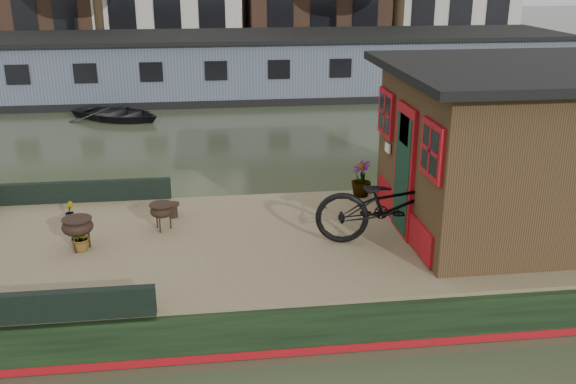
{
  "coord_description": "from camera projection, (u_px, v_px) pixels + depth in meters",
  "views": [
    {
      "loc": [
        -2.34,
        -8.43,
        4.39
      ],
      "look_at": [
        -1.19,
        0.5,
        1.17
      ],
      "focal_mm": 40.0,
      "sensor_mm": 36.0,
      "label": 1
    }
  ],
  "objects": [
    {
      "name": "ground",
      "position": [
        371.0,
        273.0,
        9.63
      ],
      "size": [
        120.0,
        120.0,
        0.0
      ],
      "primitive_type": "plane",
      "color": "#343D26",
      "rests_on": "ground"
    },
    {
      "name": "houseboat_hull",
      "position": [
        283.0,
        262.0,
        9.38
      ],
      "size": [
        14.01,
        4.02,
        0.6
      ],
      "color": "black",
      "rests_on": "ground"
    },
    {
      "name": "houseboat_deck",
      "position": [
        372.0,
        235.0,
        9.42
      ],
      "size": [
        11.8,
        3.8,
        0.05
      ],
      "primitive_type": "cube",
      "color": "olive",
      "rests_on": "houseboat_hull"
    },
    {
      "name": "bow_bulwark",
      "position": [
        11.0,
        240.0,
        8.75
      ],
      "size": [
        3.0,
        4.0,
        0.35
      ],
      "color": "black",
      "rests_on": "houseboat_deck"
    },
    {
      "name": "cabin",
      "position": [
        524.0,
        148.0,
        9.26
      ],
      "size": [
        4.0,
        3.5,
        2.42
      ],
      "color": "black",
      "rests_on": "houseboat_deck"
    },
    {
      "name": "bicycle",
      "position": [
        395.0,
        205.0,
        8.9
      ],
      "size": [
        2.31,
        1.13,
        1.16
      ],
      "primitive_type": "imported",
      "rotation": [
        0.0,
        0.0,
        1.4
      ],
      "color": "black",
      "rests_on": "houseboat_deck"
    },
    {
      "name": "potted_plant_b",
      "position": [
        69.0,
        211.0,
        9.83
      ],
      "size": [
        0.17,
        0.2,
        0.3
      ],
      "primitive_type": "imported",
      "rotation": [
        0.0,
        0.0,
        1.85
      ],
      "color": "brown",
      "rests_on": "houseboat_deck"
    },
    {
      "name": "potted_plant_c",
      "position": [
        79.0,
        237.0,
        8.77
      ],
      "size": [
        0.49,
        0.48,
        0.41
      ],
      "primitive_type": "imported",
      "rotation": [
        0.0,
        0.0,
        3.87
      ],
      "color": "#AE3A32",
      "rests_on": "houseboat_deck"
    },
    {
      "name": "potted_plant_d",
      "position": [
        361.0,
        179.0,
        10.83
      ],
      "size": [
        0.44,
        0.44,
        0.62
      ],
      "primitive_type": "imported",
      "rotation": [
        0.0,
        0.0,
        5.05
      ],
      "color": "brown",
      "rests_on": "houseboat_deck"
    },
    {
      "name": "brazier_front",
      "position": [
        78.0,
        234.0,
        8.82
      ],
      "size": [
        0.56,
        0.56,
        0.46
      ],
      "primitive_type": null,
      "rotation": [
        0.0,
        0.0,
        -0.4
      ],
      "color": "black",
      "rests_on": "houseboat_deck"
    },
    {
      "name": "brazier_rear",
      "position": [
        162.0,
        217.0,
        9.48
      ],
      "size": [
        0.48,
        0.48,
        0.41
      ],
      "primitive_type": null,
      "rotation": [
        0.0,
        0.0,
        0.33
      ],
      "color": "black",
      "rests_on": "houseboat_deck"
    },
    {
      "name": "bollard_port",
      "position": [
        173.0,
        210.0,
        9.98
      ],
      "size": [
        0.2,
        0.2,
        0.23
      ],
      "primitive_type": "cylinder",
      "color": "black",
      "rests_on": "houseboat_deck"
    },
    {
      "name": "bollard_stbd",
      "position": [
        125.0,
        298.0,
        7.39
      ],
      "size": [
        0.18,
        0.18,
        0.21
      ],
      "primitive_type": "cylinder",
      "color": "black",
      "rests_on": "houseboat_deck"
    },
    {
      "name": "dinghy",
      "position": [
        117.0,
        109.0,
        19.03
      ],
      "size": [
        3.51,
        3.26,
        0.59
      ],
      "primitive_type": "imported",
      "rotation": [
        0.0,
        0.0,
        1.01
      ],
      "color": "black",
      "rests_on": "ground"
    },
    {
      "name": "far_houseboat",
      "position": [
        273.0,
        67.0,
        22.38
      ],
      "size": [
        20.4,
        4.4,
        2.11
      ],
      "color": "#4F5869",
      "rests_on": "ground"
    },
    {
      "name": "quay",
      "position": [
        257.0,
        57.0,
        28.62
      ],
      "size": [
        60.0,
        6.0,
        0.9
      ],
      "primitive_type": "cube",
      "color": "#47443F",
      "rests_on": "ground"
    }
  ]
}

